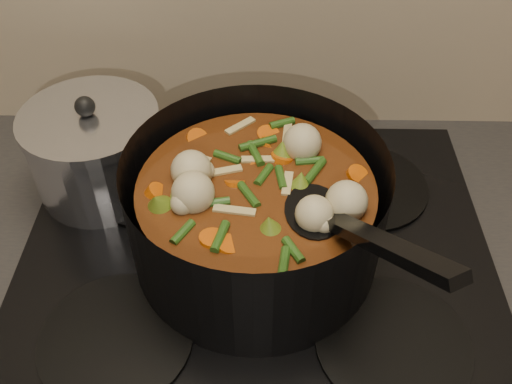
{
  "coord_description": "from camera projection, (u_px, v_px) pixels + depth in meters",
  "views": [
    {
      "loc": [
        0.01,
        1.45,
        1.52
      ],
      "look_at": [
        -0.0,
        1.94,
        1.04
      ],
      "focal_mm": 40.0,
      "sensor_mm": 36.0,
      "label": 1
    }
  ],
  "objects": [
    {
      "name": "stockpot",
      "position": [
        256.0,
        214.0,
        0.7
      ],
      "size": [
        0.39,
        0.41,
        0.23
      ],
      "rotation": [
        0.0,
        0.0,
        0.28
      ],
      "color": "black",
      "rests_on": "stovetop"
    },
    {
      "name": "stovetop",
      "position": [
        256.0,
        258.0,
        0.76
      ],
      "size": [
        0.62,
        0.54,
        0.03
      ],
      "color": "black",
      "rests_on": "counter"
    },
    {
      "name": "saucepan",
      "position": [
        96.0,
        151.0,
        0.8
      ],
      "size": [
        0.19,
        0.19,
        0.16
      ],
      "rotation": [
        0.0,
        0.0,
        0.01
      ],
      "color": "silver",
      "rests_on": "stovetop"
    }
  ]
}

